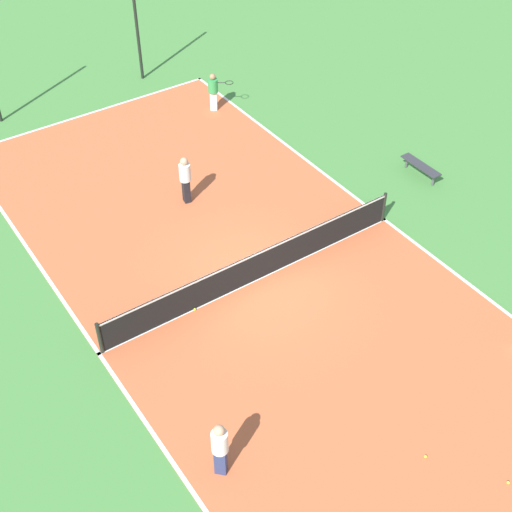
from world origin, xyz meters
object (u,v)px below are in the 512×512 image
tennis_ball_near_net (195,309)px  tennis_net (256,266)px  player_far_green (213,90)px  tennis_ball_left_sideline (425,457)px  fence_post_back_right (136,21)px  player_near_white (220,447)px  player_far_white (185,177)px  bench (421,166)px  tennis_ball_far_baseline (508,483)px

tennis_ball_near_net → tennis_net: bearing=1.6°
player_far_green → tennis_ball_left_sideline: size_ratio=21.40×
player_far_green → fence_post_back_right: size_ratio=0.31×
player_near_white → player_far_green: (7.96, 13.07, -0.08)m
tennis_net → tennis_ball_left_sideline: size_ratio=138.48×
player_far_white → tennis_ball_near_net: bearing=-17.9°
player_far_white → fence_post_back_right: size_ratio=0.34×
tennis_ball_near_net → bench: bearing=7.0°
tennis_net → player_far_white: player_far_white is taller
tennis_ball_left_sideline → tennis_ball_near_net: (-1.87, 6.70, 0.00)m
fence_post_back_right → tennis_ball_left_sideline: bearing=-99.1°
bench → tennis_ball_near_net: (-9.28, -1.14, -0.33)m
bench → tennis_ball_far_baseline: (-6.42, -9.28, -0.33)m
tennis_ball_far_baseline → tennis_ball_left_sideline: 1.76m
player_near_white → tennis_ball_far_baseline: player_near_white is taller
bench → player_far_white: 7.71m
player_far_green → tennis_ball_near_net: bearing=-89.8°
tennis_ball_left_sideline → tennis_ball_near_net: size_ratio=1.00×
player_far_white → fence_post_back_right: bearing=171.7°
tennis_net → tennis_ball_far_baseline: 8.26m
player_far_green → tennis_ball_near_net: size_ratio=21.40×
bench → player_near_white: 12.59m
bench → player_far_green: size_ratio=1.06×
player_far_green → fence_post_back_right: fence_post_back_right is taller
player_far_green → tennis_ball_left_sideline: bearing=-70.0°
tennis_net → tennis_ball_far_baseline: size_ratio=138.48×
tennis_net → tennis_ball_near_net: 2.07m
bench → player_far_white: size_ratio=0.95×
tennis_ball_far_baseline → tennis_ball_left_sideline: size_ratio=1.00×
tennis_ball_far_baseline → tennis_net: bearing=96.0°
tennis_net → player_near_white: size_ratio=5.91×
tennis_net → player_far_green: 9.44m
player_far_green → fence_post_back_right: 4.20m
tennis_ball_left_sideline → fence_post_back_right: bearing=80.9°
tennis_ball_far_baseline → tennis_ball_left_sideline: bearing=124.6°
tennis_ball_left_sideline → tennis_ball_near_net: bearing=105.6°
player_far_green → player_near_white: bearing=-86.4°
bench → fence_post_back_right: fence_post_back_right is taller
bench → player_near_white: size_ratio=0.97×
tennis_ball_left_sideline → player_far_white: bearing=88.0°
tennis_ball_far_baseline → tennis_ball_near_net: same height
bench → tennis_ball_left_sideline: bearing=136.6°
player_far_green → tennis_ball_far_baseline: (-3.11, -16.76, -0.79)m
bench → tennis_ball_far_baseline: size_ratio=22.66×
tennis_ball_far_baseline → fence_post_back_right: (2.06, 20.53, 2.32)m
player_far_white → tennis_ball_left_sideline: size_ratio=23.78×
player_near_white → tennis_ball_near_net: player_near_white is taller
tennis_net → fence_post_back_right: (2.92, 12.33, 1.83)m
tennis_ball_far_baseline → tennis_ball_left_sideline: same height
player_far_green → player_far_white: size_ratio=0.90×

